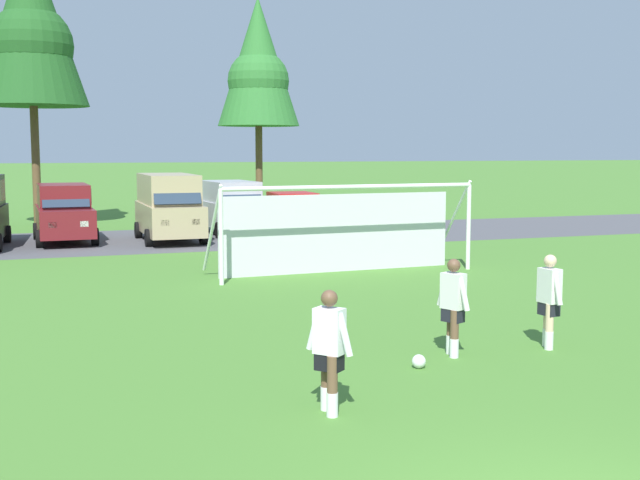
% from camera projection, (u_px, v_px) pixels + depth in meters
% --- Properties ---
extents(ground_plane, '(400.00, 400.00, 0.00)m').
position_uv_depth(ground_plane, '(223.00, 281.00, 21.29)').
color(ground_plane, '#477A2D').
extents(parking_lot_strip, '(52.00, 8.40, 0.01)m').
position_uv_depth(parking_lot_strip, '(164.00, 239.00, 31.20)').
color(parking_lot_strip, '#4C4C51').
rests_on(parking_lot_strip, ground).
extents(soccer_ball, '(0.22, 0.22, 0.22)m').
position_uv_depth(soccer_ball, '(419.00, 361.00, 12.83)').
color(soccer_ball, white).
rests_on(soccer_ball, ground).
extents(soccer_goal, '(7.50, 2.30, 2.57)m').
position_uv_depth(soccer_goal, '(341.00, 227.00, 22.69)').
color(soccer_goal, white).
rests_on(soccer_goal, ground).
extents(player_striker_near, '(0.37, 0.74, 1.64)m').
position_uv_depth(player_striker_near, '(453.00, 307.00, 13.54)').
color(player_striker_near, brown).
rests_on(player_striker_near, ground).
extents(player_midfield_center, '(0.28, 0.74, 1.64)m').
position_uv_depth(player_midfield_center, '(549.00, 301.00, 14.07)').
color(player_midfield_center, beige).
rests_on(player_midfield_center, ground).
extents(player_defender_far, '(0.49, 0.66, 1.64)m').
position_uv_depth(player_defender_far, '(329.00, 352.00, 10.56)').
color(player_defender_far, brown).
rests_on(player_defender_far, ground).
extents(parked_car_slot_left, '(2.25, 4.66, 2.16)m').
position_uv_depth(parked_car_slot_left, '(64.00, 213.00, 30.16)').
color(parked_car_slot_left, maroon).
rests_on(parked_car_slot_left, ground).
extents(parked_car_slot_center_left, '(2.22, 4.81, 2.52)m').
position_uv_depth(parked_car_slot_center_left, '(169.00, 206.00, 30.54)').
color(parked_car_slot_center_left, tan).
rests_on(parked_car_slot_center_left, ground).
extents(parked_car_slot_center, '(2.40, 4.73, 2.16)m').
position_uv_depth(parked_car_slot_center, '(232.00, 207.00, 33.16)').
color(parked_car_slot_center, '#B2B2BC').
rests_on(parked_car_slot_center, ground).
extents(parked_car_slot_center_right, '(2.15, 4.26, 1.72)m').
position_uv_depth(parked_car_slot_center_right, '(293.00, 214.00, 32.66)').
color(parked_car_slot_center_right, red).
rests_on(parked_car_slot_center_right, ground).
extents(tree_left_edge, '(4.83, 4.83, 12.87)m').
position_uv_depth(tree_left_edge, '(31.00, 25.00, 35.58)').
color(tree_left_edge, brown).
rests_on(tree_left_edge, ground).
extents(tree_mid_left, '(4.18, 4.18, 11.15)m').
position_uv_depth(tree_mid_left, '(258.00, 66.00, 41.39)').
color(tree_mid_left, brown).
rests_on(tree_mid_left, ground).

